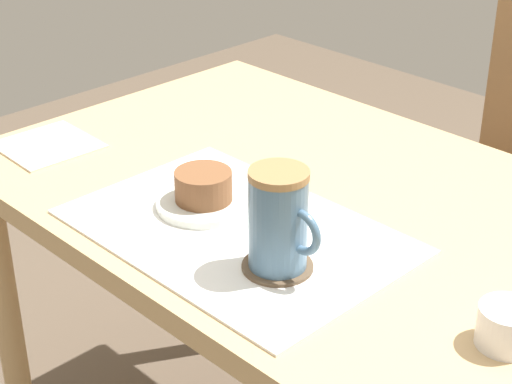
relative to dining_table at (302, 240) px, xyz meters
name	(u,v)px	position (x,y,z in m)	size (l,w,h in m)	color
dining_table	(302,240)	(0.00, 0.00, 0.00)	(1.05, 0.70, 0.71)	tan
placemat	(236,231)	(0.02, -0.16, 0.09)	(0.47, 0.32, 0.00)	white
pastry_plate	(204,203)	(-0.06, -0.15, 0.10)	(0.14, 0.14, 0.01)	silver
pastry	(203,186)	(-0.06, -0.15, 0.13)	(0.09, 0.09, 0.05)	brown
coffee_coaster	(277,266)	(0.13, -0.19, 0.10)	(0.10, 0.10, 0.01)	brown
coffee_mug	(279,220)	(0.13, -0.19, 0.17)	(0.11, 0.08, 0.14)	slate
paper_napkin	(48,145)	(-0.42, -0.19, 0.09)	(0.15, 0.15, 0.00)	silver
sugar_bowl	(507,326)	(0.42, -0.12, 0.12)	(0.07, 0.07, 0.05)	white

